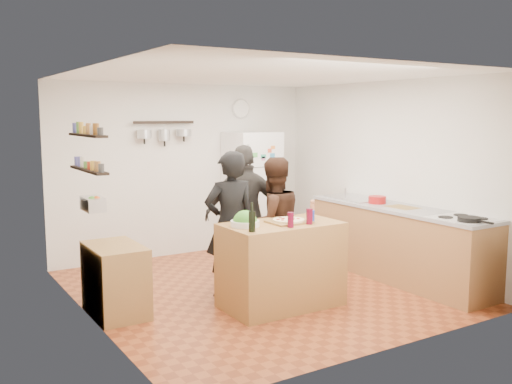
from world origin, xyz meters
TOP-DOWN VIEW (x-y plane):
  - room_shell at (0.00, 0.39)m, footprint 4.20×4.20m
  - prep_island at (-0.14, -0.64)m, footprint 1.25×0.72m
  - pizza_board at (-0.06, -0.66)m, footprint 0.42×0.34m
  - pizza at (-0.06, -0.66)m, footprint 0.34×0.34m
  - salad_bowl at (-0.56, -0.59)m, footprint 0.30×0.30m
  - wine_bottle at (-0.64, -0.86)m, footprint 0.07×0.07m
  - wine_glass_near at (-0.19, -0.88)m, footprint 0.06×0.06m
  - wine_glass_far at (0.08, -0.84)m, footprint 0.07×0.07m
  - pepper_mill at (0.31, -0.59)m, footprint 0.05×0.05m
  - salt_canister at (0.16, -0.76)m, footprint 0.08×0.08m
  - person_left at (-0.44, -0.06)m, footprint 0.65×0.47m
  - person_center at (0.11, -0.09)m, footprint 0.81×0.65m
  - person_back at (-0.01, 0.33)m, footprint 1.08×0.74m
  - counter_run at (1.70, -0.55)m, footprint 0.63×2.63m
  - stove_top at (1.70, -1.50)m, footprint 0.60×0.62m
  - skillet at (1.60, -1.66)m, footprint 0.25×0.25m
  - sink at (1.70, 0.30)m, footprint 0.50×0.80m
  - cutting_board at (1.70, -0.60)m, footprint 0.30×0.40m
  - red_bowl at (1.65, -0.21)m, footprint 0.23×0.23m
  - fridge at (0.95, 1.75)m, footprint 0.70×0.68m
  - wall_clock at (0.95, 2.08)m, footprint 0.30×0.03m
  - spice_shelf_lower at (-1.93, 0.20)m, footprint 0.12×1.00m
  - spice_shelf_upper at (-1.93, 0.20)m, footprint 0.12×1.00m
  - produce_basket at (-1.90, 0.20)m, footprint 0.18×0.35m
  - side_table at (-1.74, 0.04)m, footprint 0.50×0.80m
  - pot_rack at (-0.35, 2.00)m, footprint 0.90×0.04m

SIDE VIEW (x-z plane):
  - side_table at x=-1.74m, z-range 0.00..0.73m
  - counter_run at x=1.70m, z-range 0.00..0.90m
  - prep_island at x=-0.14m, z-range 0.00..0.91m
  - person_center at x=0.11m, z-range 0.00..1.57m
  - person_left at x=-0.44m, z-range 0.00..1.66m
  - person_back at x=-0.01m, z-range 0.00..1.70m
  - fridge at x=0.95m, z-range 0.00..1.80m
  - stove_top at x=1.70m, z-range 0.90..0.92m
  - cutting_board at x=1.70m, z-range 0.90..0.92m
  - sink at x=1.70m, z-range 0.90..0.93m
  - pizza_board at x=-0.06m, z-range 0.91..0.93m
  - pizza at x=-0.06m, z-range 0.93..0.95m
  - salad_bowl at x=-0.56m, z-range 0.91..0.97m
  - skillet at x=1.60m, z-range 0.92..0.97m
  - red_bowl at x=1.65m, z-range 0.92..1.01m
  - salt_canister at x=0.16m, z-range 0.91..1.04m
  - wine_glass_near at x=-0.19m, z-range 0.91..1.07m
  - wine_glass_far at x=0.08m, z-range 0.91..1.08m
  - pepper_mill at x=0.31m, z-range 0.91..1.08m
  - wine_bottle at x=-0.64m, z-range 0.91..1.11m
  - produce_basket at x=-1.90m, z-range 1.08..1.22m
  - room_shell at x=0.00m, z-range -0.85..3.35m
  - spice_shelf_lower at x=-1.93m, z-range 1.49..1.51m
  - spice_shelf_upper at x=-1.93m, z-range 1.84..1.86m
  - pot_rack at x=-0.35m, z-range 1.93..1.97m
  - wall_clock at x=0.95m, z-range 2.00..2.30m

